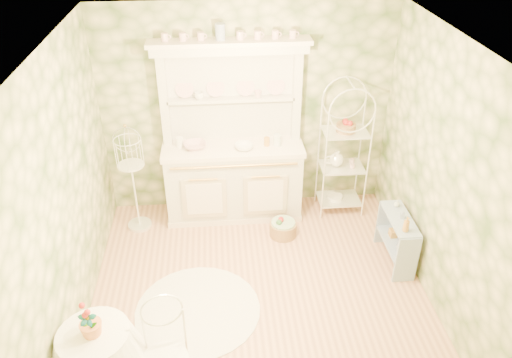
{
  "coord_description": "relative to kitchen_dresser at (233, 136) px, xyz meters",
  "views": [
    {
      "loc": [
        -0.39,
        -3.94,
        3.91
      ],
      "look_at": [
        0.0,
        0.5,
        1.15
      ],
      "focal_mm": 35.0,
      "sensor_mm": 36.0,
      "label": 1
    }
  ],
  "objects": [
    {
      "name": "bakers_rack",
      "position": [
        1.4,
        -0.01,
        -0.19
      ],
      "size": [
        0.6,
        0.43,
        1.92
      ],
      "primitive_type": "cube",
      "rotation": [
        0.0,
        0.0,
        -0.0
      ],
      "color": "white",
      "rests_on": "floor"
    },
    {
      "name": "wall_back",
      "position": [
        0.2,
        0.28,
        0.21
      ],
      "size": [
        3.6,
        3.6,
        0.0
      ],
      "primitive_type": "plane",
      "color": "beige",
      "rests_on": "floor"
    },
    {
      "name": "bowl_white",
      "position": [
        0.13,
        -0.09,
        -0.13
      ],
      "size": [
        0.28,
        0.28,
        0.07
      ],
      "primitive_type": "imported",
      "rotation": [
        0.0,
        0.0,
        -0.28
      ],
      "color": "white",
      "rests_on": "kitchen_dresser"
    },
    {
      "name": "floor",
      "position": [
        0.2,
        -1.52,
        -1.15
      ],
      "size": [
        3.6,
        3.6,
        0.0
      ],
      "primitive_type": "plane",
      "color": "tan",
      "rests_on": "ground"
    },
    {
      "name": "floor_basket",
      "position": [
        0.58,
        -0.53,
        -1.03
      ],
      "size": [
        0.37,
        0.37,
        0.22
      ],
      "primitive_type": "cylinder",
      "rotation": [
        0.0,
        0.0,
        0.07
      ],
      "color": "#A27C50",
      "rests_on": "floor"
    },
    {
      "name": "bottle_glass",
      "position": [
        1.84,
        -0.9,
        -0.5
      ],
      "size": [
        0.08,
        0.08,
        0.09
      ],
      "primitive_type": "imported",
      "rotation": [
        0.0,
        0.0,
        -0.24
      ],
      "color": "silver",
      "rests_on": "side_shelf"
    },
    {
      "name": "wall_right",
      "position": [
        2.0,
        -1.52,
        0.21
      ],
      "size": [
        3.6,
        3.6,
        0.0
      ],
      "primitive_type": "plane",
      "color": "beige",
      "rests_on": "floor"
    },
    {
      "name": "bottle_blue",
      "position": [
        1.83,
        -1.13,
        -0.49
      ],
      "size": [
        0.05,
        0.05,
        0.1
      ],
      "primitive_type": "imported",
      "rotation": [
        0.0,
        0.0,
        -0.21
      ],
      "color": "#8B9AB9",
      "rests_on": "side_shelf"
    },
    {
      "name": "bowl_floral",
      "position": [
        -0.47,
        -0.01,
        -0.13
      ],
      "size": [
        0.32,
        0.32,
        0.07
      ],
      "primitive_type": "imported",
      "rotation": [
        0.0,
        0.0,
        0.17
      ],
      "color": "white",
      "rests_on": "kitchen_dresser"
    },
    {
      "name": "lace_rug",
      "position": [
        -0.47,
        -1.71,
        -1.14
      ],
      "size": [
        1.66,
        1.66,
        0.01
      ],
      "primitive_type": "cylinder",
      "rotation": [
        0.0,
        0.0,
        0.33
      ],
      "color": "white",
      "rests_on": "floor"
    },
    {
      "name": "ceiling",
      "position": [
        0.2,
        -1.52,
        1.56
      ],
      "size": [
        3.6,
        3.6,
        0.0
      ],
      "primitive_type": "plane",
      "color": "white",
      "rests_on": "floor"
    },
    {
      "name": "cup_left",
      "position": [
        -0.38,
        0.16,
        0.47
      ],
      "size": [
        0.14,
        0.14,
        0.09
      ],
      "primitive_type": "imported",
      "rotation": [
        0.0,
        0.0,
        0.27
      ],
      "color": "white",
      "rests_on": "kitchen_dresser"
    },
    {
      "name": "wall_front",
      "position": [
        0.2,
        -3.32,
        0.21
      ],
      "size": [
        3.6,
        3.6,
        0.0
      ],
      "primitive_type": "plane",
      "color": "beige",
      "rests_on": "floor"
    },
    {
      "name": "birdcage_stand",
      "position": [
        -1.23,
        -0.19,
        -0.39
      ],
      "size": [
        0.38,
        0.38,
        1.51
      ],
      "primitive_type": "cube",
      "rotation": [
        0.0,
        0.0,
        -0.07
      ],
      "color": "white",
      "rests_on": "floor"
    },
    {
      "name": "wall_left",
      "position": [
        -1.6,
        -1.52,
        0.21
      ],
      "size": [
        3.6,
        3.6,
        0.0
      ],
      "primitive_type": "plane",
      "color": "beige",
      "rests_on": "floor"
    },
    {
      "name": "side_shelf",
      "position": [
        1.81,
        -1.12,
        -0.85
      ],
      "size": [
        0.34,
        0.71,
        0.59
      ],
      "primitive_type": "cube",
      "rotation": [
        0.0,
        0.0,
        0.13
      ],
      "color": "#91A6C4",
      "rests_on": "floor"
    },
    {
      "name": "potted_geranium",
      "position": [
        -1.27,
        -2.62,
        -0.3
      ],
      "size": [
        0.15,
        0.11,
        0.27
      ],
      "primitive_type": "imported",
      "rotation": [
        0.0,
        0.0,
        0.08
      ],
      "color": "#3F7238",
      "rests_on": "round_table"
    },
    {
      "name": "bottle_amber",
      "position": [
        1.78,
        -1.36,
        -0.46
      ],
      "size": [
        0.09,
        0.09,
        0.18
      ],
      "primitive_type": "imported",
      "rotation": [
        0.0,
        0.0,
        0.4
      ],
      "color": "#B67F2F",
      "rests_on": "side_shelf"
    },
    {
      "name": "cup_right",
      "position": [
        0.33,
        0.16,
        0.47
      ],
      "size": [
        0.11,
        0.11,
        0.09
      ],
      "primitive_type": "imported",
      "rotation": [
        0.0,
        0.0,
        0.17
      ],
      "color": "white",
      "rests_on": "kitchen_dresser"
    },
    {
      "name": "kitchen_dresser",
      "position": [
        0.0,
        0.0,
        0.0
      ],
      "size": [
        1.87,
        0.61,
        2.29
      ],
      "primitive_type": "cube",
      "color": "silver",
      "rests_on": "floor"
    }
  ]
}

